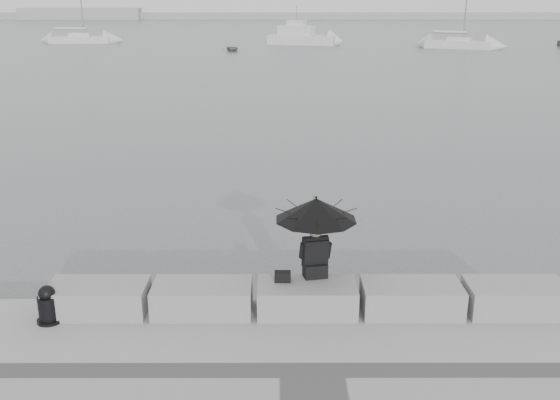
{
  "coord_description": "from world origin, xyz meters",
  "views": [
    {
      "loc": [
        -0.45,
        -9.59,
        5.42
      ],
      "look_at": [
        -0.43,
        3.0,
        1.31
      ],
      "focal_mm": 40.0,
      "sensor_mm": 36.0,
      "label": 1
    }
  ],
  "objects_px": {
    "sailboat_right": "(459,43)",
    "motor_cruiser": "(303,37)",
    "seated_person": "(316,217)",
    "dinghy": "(232,49)",
    "sailboat_left": "(81,39)",
    "mooring_bollard": "(48,307)"
  },
  "relations": [
    {
      "from": "seated_person",
      "to": "mooring_bollard",
      "type": "bearing_deg",
      "value": 177.36
    },
    {
      "from": "seated_person",
      "to": "dinghy",
      "type": "distance_m",
      "value": 58.02
    },
    {
      "from": "sailboat_right",
      "to": "motor_cruiser",
      "type": "xyz_separation_m",
      "value": [
        -16.94,
        5.71,
        0.36
      ]
    },
    {
      "from": "sailboat_left",
      "to": "sailboat_right",
      "type": "distance_m",
      "value": 44.97
    },
    {
      "from": "dinghy",
      "to": "sailboat_left",
      "type": "bearing_deg",
      "value": 135.69
    },
    {
      "from": "seated_person",
      "to": "sailboat_left",
      "type": "bearing_deg",
      "value": 98.37
    },
    {
      "from": "motor_cruiser",
      "to": "sailboat_left",
      "type": "bearing_deg",
      "value": -166.19
    },
    {
      "from": "sailboat_left",
      "to": "motor_cruiser",
      "type": "relative_size",
      "value": 1.49
    },
    {
      "from": "sailboat_left",
      "to": "sailboat_right",
      "type": "bearing_deg",
      "value": -12.88
    },
    {
      "from": "sailboat_right",
      "to": "motor_cruiser",
      "type": "bearing_deg",
      "value": -173.04
    },
    {
      "from": "mooring_bollard",
      "to": "dinghy",
      "type": "distance_m",
      "value": 58.39
    },
    {
      "from": "seated_person",
      "to": "motor_cruiser",
      "type": "bearing_deg",
      "value": 76.65
    },
    {
      "from": "motor_cruiser",
      "to": "dinghy",
      "type": "xyz_separation_m",
      "value": [
        -7.79,
        -8.98,
        -0.66
      ]
    },
    {
      "from": "motor_cruiser",
      "to": "dinghy",
      "type": "relative_size",
      "value": 3.11
    },
    {
      "from": "sailboat_left",
      "to": "dinghy",
      "type": "height_order",
      "value": "sailboat_left"
    },
    {
      "from": "sailboat_left",
      "to": "seated_person",
      "type": "bearing_deg",
      "value": -72.29
    },
    {
      "from": "seated_person",
      "to": "dinghy",
      "type": "relative_size",
      "value": 0.5
    },
    {
      "from": "sailboat_right",
      "to": "motor_cruiser",
      "type": "height_order",
      "value": "sailboat_right"
    },
    {
      "from": "seated_person",
      "to": "sailboat_left",
      "type": "xyz_separation_m",
      "value": [
        -24.99,
        69.42,
        -1.51
      ]
    },
    {
      "from": "dinghy",
      "to": "sailboat_right",
      "type": "bearing_deg",
      "value": -5.75
    },
    {
      "from": "sailboat_right",
      "to": "dinghy",
      "type": "distance_m",
      "value": 24.95
    },
    {
      "from": "seated_person",
      "to": "sailboat_right",
      "type": "xyz_separation_m",
      "value": [
        19.18,
        60.99,
        -1.51
      ]
    }
  ]
}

